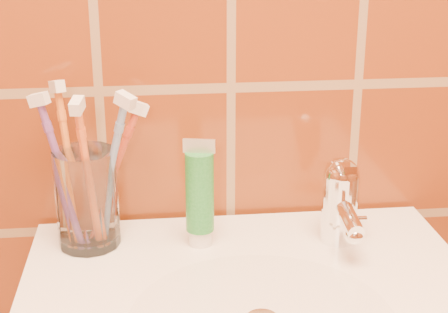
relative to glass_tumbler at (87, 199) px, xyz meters
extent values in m
cylinder|color=white|center=(0.00, 0.00, 0.00)|extent=(0.11, 0.11, 0.13)
cylinder|color=white|center=(0.15, -0.02, -0.06)|extent=(0.03, 0.03, 0.02)
cylinder|color=#1C7629|center=(0.15, -0.02, 0.01)|extent=(0.04, 0.04, 0.11)
cube|color=beige|center=(0.15, -0.02, 0.07)|extent=(0.04, 0.00, 0.02)
cylinder|color=white|center=(0.34, -0.02, -0.02)|extent=(0.05, 0.05, 0.09)
sphere|color=white|center=(0.34, -0.02, 0.03)|extent=(0.05, 0.05, 0.05)
cylinder|color=white|center=(0.34, -0.06, -0.01)|extent=(0.02, 0.09, 0.03)
cube|color=white|center=(0.34, -0.04, 0.05)|extent=(0.02, 0.06, 0.01)
camera|label=1|loc=(0.09, -0.85, 0.36)|focal=55.00mm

